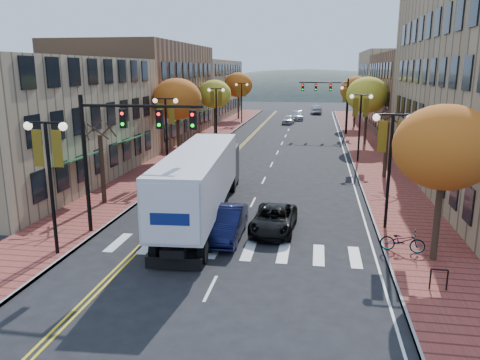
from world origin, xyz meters
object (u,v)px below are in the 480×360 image
at_px(navy_sedan, 225,223).
at_px(bicycle, 402,241).
at_px(semi_truck, 203,176).
at_px(black_suv, 274,219).

bearing_deg(navy_sedan, bicycle, -5.86).
xyz_separation_m(semi_truck, navy_sedan, (1.88, -3.24, -1.56)).
bearing_deg(bicycle, semi_truck, 77.92).
height_order(semi_truck, black_suv, semi_truck).
height_order(semi_truck, navy_sedan, semi_truck).
height_order(black_suv, bicycle, black_suv).
relative_size(black_suv, bicycle, 2.38).
height_order(semi_truck, bicycle, semi_truck).
xyz_separation_m(navy_sedan, black_suv, (2.28, 1.39, -0.14)).
distance_m(navy_sedan, bicycle, 8.34).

